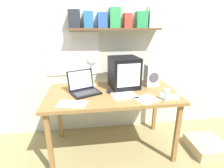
{
  "coord_description": "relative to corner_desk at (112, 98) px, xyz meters",
  "views": [
    {
      "loc": [
        -0.25,
        -1.83,
        1.5
      ],
      "look_at": [
        0.0,
        0.0,
        0.86
      ],
      "focal_mm": 28.0,
      "sensor_mm": 36.0,
      "label": 1
    }
  ],
  "objects": [
    {
      "name": "floor_cushion",
      "position": [
        1.15,
        -0.21,
        -0.63
      ],
      "size": [
        0.41,
        0.41,
        0.13
      ],
      "color": "tan",
      "rests_on": "ground_plane"
    },
    {
      "name": "loose_paper_near_monitor",
      "position": [
        0.33,
        -0.24,
        0.07
      ],
      "size": [
        0.29,
        0.27,
        0.0
      ],
      "rotation": [
        0.0,
        0.0,
        0.42
      ],
      "color": "silver",
      "rests_on": "corner_desk"
    },
    {
      "name": "space_heater",
      "position": [
        0.52,
        0.17,
        0.2
      ],
      "size": [
        0.18,
        0.14,
        0.27
      ],
      "rotation": [
        0.0,
        0.0,
        0.09
      ],
      "color": "white",
      "rests_on": "corner_desk"
    },
    {
      "name": "juice_glass",
      "position": [
        0.51,
        -0.29,
        0.12
      ],
      "size": [
        0.06,
        0.06,
        0.12
      ],
      "color": "white",
      "rests_on": "corner_desk"
    },
    {
      "name": "desk_lamp",
      "position": [
        -0.22,
        0.19,
        0.37
      ],
      "size": [
        0.12,
        0.18,
        0.4
      ],
      "rotation": [
        0.0,
        0.0,
        0.04
      ],
      "color": "white",
      "rests_on": "corner_desk"
    },
    {
      "name": "computer_mouse",
      "position": [
        -0.03,
        0.01,
        0.08
      ],
      "size": [
        0.06,
        0.11,
        0.03
      ],
      "rotation": [
        0.0,
        0.0,
        -0.02
      ],
      "color": "black",
      "rests_on": "corner_desk"
    },
    {
      "name": "back_wall",
      "position": [
        0.0,
        0.51,
        0.62
      ],
      "size": [
        5.6,
        0.24,
        2.6
      ],
      "color": "silver",
      "rests_on": "ground_plane"
    },
    {
      "name": "corner_desk",
      "position": [
        0.0,
        0.0,
        0.0
      ],
      "size": [
        1.46,
        0.77,
        0.76
      ],
      "color": "olive",
      "rests_on": "ground_plane"
    },
    {
      "name": "open_notebook",
      "position": [
        0.12,
        -0.12,
        0.07
      ],
      "size": [
        0.29,
        0.24,
        0.0
      ],
      "rotation": [
        0.0,
        0.0,
        0.12
      ],
      "color": "white",
      "rests_on": "corner_desk"
    },
    {
      "name": "printed_handout",
      "position": [
        -0.43,
        -0.25,
        0.07
      ],
      "size": [
        0.31,
        0.23,
        0.0
      ],
      "rotation": [
        0.0,
        0.0,
        -0.22
      ],
      "color": "white",
      "rests_on": "corner_desk"
    },
    {
      "name": "ground_plane",
      "position": [
        0.0,
        0.0,
        -0.69
      ],
      "size": [
        12.0,
        12.0,
        0.0
      ],
      "primitive_type": "plane",
      "color": "#938757"
    },
    {
      "name": "crt_monitor",
      "position": [
        0.17,
        0.16,
        0.25
      ],
      "size": [
        0.37,
        0.37,
        0.37
      ],
      "rotation": [
        0.0,
        0.0,
        0.13
      ],
      "color": "black",
      "rests_on": "corner_desk"
    },
    {
      "name": "loose_paper_near_laptop",
      "position": [
        0.6,
        -0.2,
        0.07
      ],
      "size": [
        0.24,
        0.22,
        0.0
      ],
      "rotation": [
        0.0,
        0.0,
        -0.44
      ],
      "color": "white",
      "rests_on": "corner_desk"
    },
    {
      "name": "laptop",
      "position": [
        -0.32,
        0.05,
        0.13
      ],
      "size": [
        0.39,
        0.38,
        0.24
      ],
      "rotation": [
        0.0,
        0.0,
        0.42
      ],
      "color": "black",
      "rests_on": "corner_desk"
    }
  ]
}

